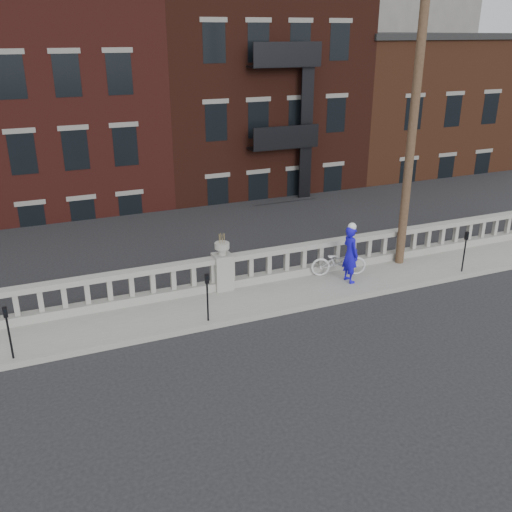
% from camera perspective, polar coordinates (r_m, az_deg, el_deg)
% --- Properties ---
extents(ground, '(120.00, 120.00, 0.00)m').
position_cam_1_polar(ground, '(14.22, 2.16, -9.96)').
color(ground, black).
rests_on(ground, ground).
extents(sidewalk, '(32.00, 2.20, 0.15)m').
position_cam_1_polar(sidewalk, '(16.61, -2.21, -4.73)').
color(sidewalk, gray).
rests_on(sidewalk, ground).
extents(balustrade, '(28.00, 0.34, 1.03)m').
position_cam_1_polar(balustrade, '(17.18, -3.36, -1.73)').
color(balustrade, gray).
rests_on(balustrade, sidewalk).
extents(planter_pedestal, '(0.55, 0.55, 1.76)m').
position_cam_1_polar(planter_pedestal, '(17.11, -3.37, -1.15)').
color(planter_pedestal, gray).
rests_on(planter_pedestal, sidewalk).
extents(lower_level, '(80.00, 44.00, 20.80)m').
position_cam_1_polar(lower_level, '(34.81, -13.48, 13.13)').
color(lower_level, '#605E59').
rests_on(lower_level, ground).
extents(utility_pole, '(1.60, 0.28, 10.00)m').
position_cam_1_polar(utility_pole, '(18.60, 15.57, 14.06)').
color(utility_pole, '#422D1E').
rests_on(utility_pole, sidewalk).
extents(parking_meter_b, '(0.10, 0.09, 1.36)m').
position_cam_1_polar(parking_meter_b, '(14.62, -23.57, -6.51)').
color(parking_meter_b, black).
rests_on(parking_meter_b, sidewalk).
extents(parking_meter_c, '(0.10, 0.09, 1.36)m').
position_cam_1_polar(parking_meter_c, '(15.17, -4.90, -3.61)').
color(parking_meter_c, black).
rests_on(parking_meter_c, sidewalk).
extents(parking_meter_d, '(0.10, 0.09, 1.36)m').
position_cam_1_polar(parking_meter_d, '(19.41, 20.18, 0.85)').
color(parking_meter_d, black).
rests_on(parking_meter_d, sidewalk).
extents(bicycle, '(1.88, 1.11, 0.93)m').
position_cam_1_polar(bicycle, '(18.28, 8.27, -0.54)').
color(bicycle, silver).
rests_on(bicycle, sidewalk).
extents(cyclist, '(0.45, 0.67, 1.80)m').
position_cam_1_polar(cyclist, '(17.72, 9.42, 0.19)').
color(cyclist, '#150CBC').
rests_on(cyclist, sidewalk).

